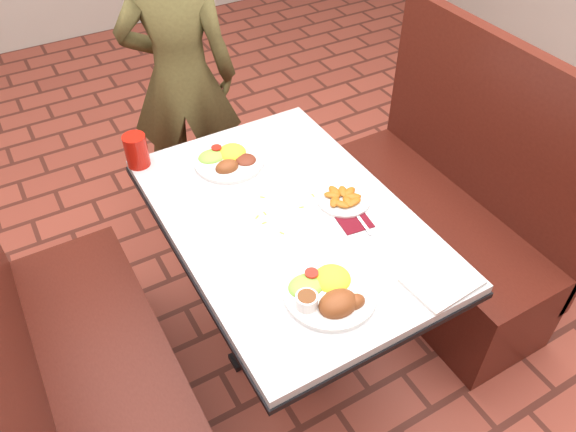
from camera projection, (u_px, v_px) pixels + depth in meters
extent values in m
plane|color=#A14534|center=(288.00, 339.00, 2.51)|extent=(7.00, 7.00, 0.00)
cube|color=silver|center=(288.00, 220.00, 2.01)|extent=(0.80, 1.20, 0.03)
cube|color=black|center=(288.00, 225.00, 2.03)|extent=(0.81, 1.21, 0.02)
cylinder|color=black|center=(288.00, 287.00, 2.26)|extent=(0.10, 0.10, 0.69)
cube|color=black|center=(288.00, 337.00, 2.50)|extent=(0.55, 0.08, 0.03)
cube|color=black|center=(288.00, 337.00, 2.50)|extent=(0.08, 0.55, 0.03)
cube|color=#531C13|center=(113.00, 388.00, 2.08)|extent=(0.45, 1.20, 0.45)
cube|color=#531C13|center=(7.00, 338.00, 1.68)|extent=(0.06, 1.20, 0.95)
cube|color=#531C13|center=(427.00, 244.00, 2.63)|extent=(0.45, 1.20, 0.45)
cube|color=#531C13|center=(486.00, 147.00, 2.38)|extent=(0.06, 1.20, 0.95)
imported|color=brown|center=(181.00, 79.00, 2.70)|extent=(0.65, 0.55, 1.50)
cylinder|color=white|center=(330.00, 293.00, 1.73)|extent=(0.29, 0.29, 0.02)
ellipsoid|color=yellow|center=(333.00, 273.00, 1.74)|extent=(0.12, 0.12, 0.05)
ellipsoid|color=#94CE52|center=(306.00, 282.00, 1.72)|extent=(0.12, 0.10, 0.04)
cylinder|color=red|center=(312.00, 273.00, 1.75)|extent=(0.04, 0.04, 0.01)
ellipsoid|color=brown|center=(339.00, 298.00, 1.66)|extent=(0.13, 0.10, 0.07)
ellipsoid|color=brown|center=(355.00, 298.00, 1.67)|extent=(0.07, 0.05, 0.05)
cylinder|color=white|center=(307.00, 301.00, 1.67)|extent=(0.07, 0.07, 0.04)
cylinder|color=#603012|center=(307.00, 296.00, 1.65)|extent=(0.06, 0.06, 0.01)
cylinder|color=white|center=(229.00, 161.00, 2.21)|extent=(0.28, 0.28, 0.02)
ellipsoid|color=yellow|center=(232.00, 147.00, 2.23)|extent=(0.11, 0.11, 0.05)
ellipsoid|color=#94CE52|center=(211.00, 153.00, 2.21)|extent=(0.11, 0.09, 0.04)
cylinder|color=red|center=(216.00, 148.00, 2.23)|extent=(0.04, 0.04, 0.01)
ellipsoid|color=maroon|center=(246.00, 157.00, 2.20)|extent=(0.08, 0.08, 0.03)
ellipsoid|color=brown|center=(226.00, 163.00, 2.15)|extent=(0.09, 0.07, 0.05)
cylinder|color=white|center=(344.00, 200.00, 2.05)|extent=(0.19, 0.19, 0.01)
cube|color=#5C0D18|center=(354.00, 221.00, 1.97)|extent=(0.12, 0.12, 0.00)
cube|color=silver|center=(362.00, 222.00, 1.96)|extent=(0.03, 0.14, 0.00)
cylinder|color=#B7150C|center=(136.00, 151.00, 2.17)|extent=(0.09, 0.09, 0.13)
cube|color=silver|center=(442.00, 281.00, 1.76)|extent=(0.24, 0.19, 0.01)
cube|color=silver|center=(323.00, 281.00, 1.76)|extent=(0.04, 0.15, 0.00)
cube|color=silver|center=(308.00, 290.00, 1.73)|extent=(0.05, 0.16, 0.00)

